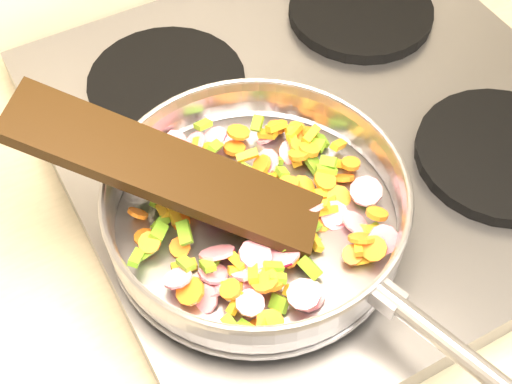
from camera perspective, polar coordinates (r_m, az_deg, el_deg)
cooktop at (r=0.85m, az=5.57°, el=4.67°), size 0.60×0.60×0.04m
grate_fl at (r=0.71m, az=2.18°, el=-5.31°), size 0.19×0.19×0.02m
grate_fr at (r=0.84m, az=19.01°, el=2.85°), size 0.19×0.19×0.02m
grate_bl at (r=0.87m, az=-7.15°, el=8.60°), size 0.19×0.19×0.02m
grate_br at (r=0.98m, az=8.37°, el=14.12°), size 0.19×0.19×0.02m
saute_pan at (r=0.70m, az=0.13°, el=-1.13°), size 0.34×0.50×0.06m
vegetable_heap at (r=0.71m, az=0.32°, el=-1.42°), size 0.27×0.27×0.05m
wooden_spatula at (r=0.68m, az=-7.21°, el=1.79°), size 0.27×0.25×0.12m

